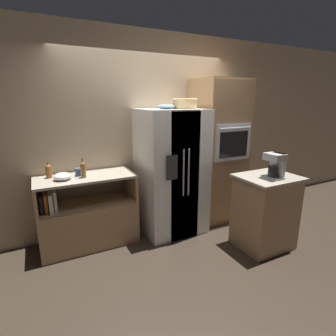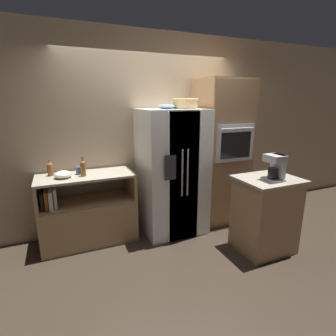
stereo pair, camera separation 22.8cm
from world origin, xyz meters
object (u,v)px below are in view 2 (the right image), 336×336
Objects in this scene: refrigerator at (172,172)px; bottle_short at (83,168)px; wall_oven at (221,152)px; mug at (80,170)px; wicker_basket at (186,103)px; coffee_maker at (276,166)px; mixing_bowl at (63,174)px; bottle_tall at (50,168)px; fruit_bowl at (167,106)px.

refrigerator reaches higher than bottle_short.
wall_oven is 2.09m from mug.
wicker_basket is 1.40m from coffee_maker.
mixing_bowl is at bearing 153.83° from coffee_maker.
bottle_tall is 0.22m from mixing_bowl.
refrigerator is 7.19× the size of bottle_short.
bottle_tall is (-2.42, 0.17, -0.06)m from wall_oven.
bottle_short is at bearing 176.23° from fruit_bowl.
refrigerator is at bearing 161.64° from wicker_basket.
fruit_bowl is at bearing -175.14° from wall_oven.
bottle_tall is 0.84× the size of bottle_short.
coffee_maker is at bearing -30.43° from mug.
wicker_basket is 1.38× the size of bottle_short.
mug is at bearing 149.57° from coffee_maker.
mug is at bearing 170.86° from fruit_bowl.
mug is 0.23m from mixing_bowl.
refrigerator is 0.81× the size of wall_oven.
bottle_tall reaches higher than mug.
fruit_bowl reaches higher than bottle_tall.
refrigerator is at bearing 11.30° from fruit_bowl.
bottle_tall is 0.99× the size of mixing_bowl.
bottle_short is at bearing -71.47° from mug.
refrigerator is at bearing 128.79° from coffee_maker.
bottle_short reaches higher than mug.
bottle_short is (-1.19, 0.05, 0.17)m from refrigerator.
fruit_bowl reaches higher than bottle_short.
bottle_tall is 2.74m from coffee_maker.
fruit_bowl is 1.18× the size of mixing_bowl.
fruit_bowl is at bearing 132.10° from coffee_maker.
mug is (-1.14, 0.18, -0.80)m from fruit_bowl.
wall_oven reaches higher than mug.
fruit_bowl is (-0.26, 0.04, -0.04)m from wicker_basket.
wall_oven is at bearing 0.20° from bottle_short.
bottle_short is (-1.36, 0.11, -0.78)m from wicker_basket.
wicker_basket reaches higher than fruit_bowl.
wall_oven is 6.43× the size of wicker_basket.
bottle_short is at bearing -25.04° from bottle_tall.
wicker_basket is at bearing 124.20° from coffee_maker.
wall_oven is 2.29m from mixing_bowl.
wicker_basket is at bearing -9.01° from mug.
bottle_tall is at bearing 152.00° from coffee_maker.
refrigerator is 8.57× the size of bottle_tall.
refrigerator is 0.96m from wicker_basket.
refrigerator reaches higher than mixing_bowl.
fruit_bowl is 1.19× the size of bottle_tall.
coffee_maker is at bearing -90.17° from wall_oven.
wicker_basket is at bearing -9.40° from bottle_tall.
fruit_bowl is (-0.09, -0.02, 0.91)m from refrigerator.
coffee_maker is at bearing -26.17° from mixing_bowl.
coffee_maker reaches higher than bottle_short.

